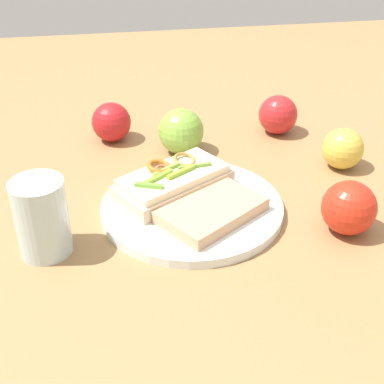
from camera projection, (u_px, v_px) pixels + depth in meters
name	position (u px, v px, depth m)	size (l,w,h in m)	color
ground_plane	(192.00, 211.00, 0.81)	(2.00, 2.00, 0.00)	#9B7347
plate	(192.00, 207.00, 0.80)	(0.27, 0.27, 0.01)	white
sandwich	(173.00, 182.00, 0.82)	(0.20, 0.16, 0.05)	beige
bread_slice_side	(212.00, 210.00, 0.76)	(0.15, 0.09, 0.02)	tan
apple_0	(343.00, 149.00, 0.90)	(0.07, 0.07, 0.07)	gold
apple_1	(278.00, 115.00, 1.02)	(0.07, 0.07, 0.07)	red
apple_2	(349.00, 208.00, 0.74)	(0.08, 0.08, 0.08)	red
apple_3	(181.00, 131.00, 0.95)	(0.08, 0.08, 0.08)	#80B13F
apple_4	(111.00, 122.00, 0.99)	(0.07, 0.07, 0.07)	red
drinking_glass	(42.00, 218.00, 0.70)	(0.07, 0.07, 0.11)	silver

